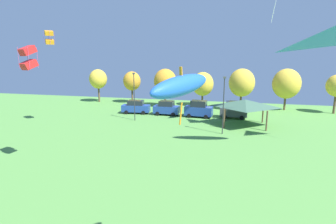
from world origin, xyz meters
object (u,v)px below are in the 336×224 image
Objects in this scene: parked_car_second_from_left at (167,108)px; treeline_tree_4 at (242,83)px; kite_flying_2 at (28,58)px; treeline_tree_1 at (132,81)px; parked_car_third_from_left at (199,109)px; kite_flying_7 at (270,101)px; light_post_0 at (134,94)px; light_post_1 at (224,102)px; parked_car_rightmost_in_row at (233,110)px; treeline_tree_5 at (286,84)px; park_pavilion at (245,103)px; treeline_tree_3 at (203,84)px; kite_flying_9 at (49,37)px; treeline_tree_2 at (165,81)px; treeline_tree_0 at (98,79)px; parked_car_leftmost at (136,107)px; kite_flying_5 at (181,86)px.

treeline_tree_4 is (11.79, 7.21, 3.71)m from parked_car_second_from_left.
kite_flying_2 is 0.45× the size of parked_car_second_from_left.
treeline_tree_4 is at bearing -6.46° from treeline_tree_1.
kite_flying_2 is at bearing -109.93° from parked_car_third_from_left.
kite_flying_7 is 0.63× the size of treeline_tree_1.
treeline_tree_1 is (-6.02, 14.43, 0.54)m from light_post_0.
kite_flying_7 is 25.09m from light_post_1.
parked_car_third_from_left is at bearing -174.59° from parked_car_rightmost_in_row.
treeline_tree_5 is at bearing 13.44° from treeline_tree_4.
treeline_tree_1 is at bearing 97.90° from kite_flying_2.
treeline_tree_3 is (-7.28, 13.26, 1.16)m from park_pavilion.
kite_flying_9 reaches higher than treeline_tree_4.
treeline_tree_2 is at bearing 84.08° from kite_flying_2.
light_post_1 is 31.88m from treeline_tree_0.
parked_car_rightmost_in_row is 0.58× the size of light_post_0.
parked_car_leftmost is at bearing -38.17° from treeline_tree_0.
kite_flying_7 is 36.08m from parked_car_second_from_left.
treeline_tree_3 is (17.33, 20.08, -7.43)m from kite_flying_9.
kite_flying_2 is at bearing -82.10° from treeline_tree_1.
kite_flying_2 is at bearing -106.91° from treeline_tree_3.
treeline_tree_5 is at bearing 25.94° from parked_car_second_from_left.
park_pavilion is 11.29m from treeline_tree_4.
parked_car_third_from_left is at bearing -86.81° from treeline_tree_3.
treeline_tree_4 is at bearing -166.56° from treeline_tree_5.
parked_car_rightmost_in_row is (-0.56, 33.81, -6.83)m from kite_flying_7.
treeline_tree_2 is 1.10× the size of treeline_tree_3.
kite_flying_9 is (-23.70, 22.85, 3.57)m from kite_flying_7.
kite_flying_7 is 0.58× the size of light_post_1.
parked_car_leftmost is at bearing -156.90° from treeline_tree_4.
light_post_0 is 15.65m from treeline_tree_1.
kite_flying_5 is at bearing -74.95° from treeline_tree_2.
light_post_0 is (8.92, 5.98, -7.73)m from kite_flying_9.
parked_car_rightmost_in_row is at bearing 109.54° from park_pavilion.
treeline_tree_4 is at bearing 54.01° from parked_car_third_from_left.
parked_car_second_from_left is 14.08m from treeline_tree_1.
light_post_1 is at bearing -60.30° from parked_car_third_from_left.
parked_car_leftmost is 17.27m from light_post_1.
kite_flying_7 is at bearing -101.04° from treeline_tree_5.
light_post_0 is 19.26m from treeline_tree_0.
kite_flying_7 is 42.79m from treeline_tree_2.
kite_flying_9 is 19.64m from parked_car_second_from_left.
light_post_1 reaches higher than treeline_tree_1.
kite_flying_7 is at bearing -85.76° from light_post_1.
kite_flying_9 is 0.43× the size of parked_car_second_from_left.
parked_car_rightmost_in_row is at bearing 56.11° from kite_flying_2.
treeline_tree_3 is at bearing 0.50° from treeline_tree_0.
parked_car_rightmost_in_row is 22.57m from treeline_tree_1.
parked_car_rightmost_in_row is (15.68, 23.35, -7.89)m from kite_flying_2.
treeline_tree_4 is at bearing 60.86° from kite_flying_2.
light_post_0 is (-8.95, -4.40, 2.66)m from parked_car_third_from_left.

